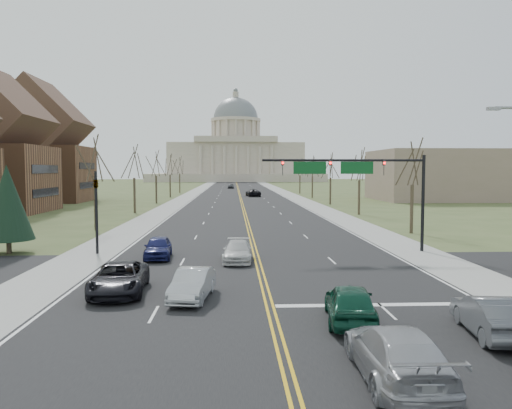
{
  "coord_description": "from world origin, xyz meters",
  "views": [
    {
      "loc": [
        -1.63,
        -22.88,
        6.12
      ],
      "look_at": [
        0.43,
        21.53,
        3.0
      ],
      "focal_mm": 35.0,
      "sensor_mm": 36.0,
      "label": 1
    }
  ],
  "objects": [
    {
      "name": "tree_r_4",
      "position": [
        15.5,
        104.0,
        6.55
      ],
      "size": [
        3.74,
        3.74,
        8.5
      ],
      "color": "#362A20",
      "rests_on": "ground"
    },
    {
      "name": "ground",
      "position": [
        0.0,
        0.0,
        0.0
      ],
      "size": [
        600.0,
        600.0,
        0.0
      ],
      "primitive_type": "plane",
      "color": "#3D4E27",
      "rests_on": "ground"
    },
    {
      "name": "car_nb_inner_lead",
      "position": [
        3.03,
        -3.5,
        0.8
      ],
      "size": [
        2.45,
        4.83,
        1.58
      ],
      "primitive_type": "imported",
      "rotation": [
        0.0,
        0.0,
        3.01
      ],
      "color": "#0E3F2C",
      "rests_on": "road"
    },
    {
      "name": "tree_l_2",
      "position": [
        -15.5,
        68.0,
        6.94
      ],
      "size": [
        3.96,
        3.96,
        9.0
      ],
      "color": "#362A20",
      "rests_on": "ground"
    },
    {
      "name": "tree_r_1",
      "position": [
        15.5,
        44.0,
        6.55
      ],
      "size": [
        3.74,
        3.74,
        8.5
      ],
      "color": "#362A20",
      "rests_on": "ground"
    },
    {
      "name": "car_nb_inner_second",
      "position": [
        3.09,
        -9.0,
        0.81
      ],
      "size": [
        2.37,
        5.55,
        1.6
      ],
      "primitive_type": "imported",
      "rotation": [
        0.0,
        0.0,
        3.12
      ],
      "color": "#A0A1A7",
      "rests_on": "road"
    },
    {
      "name": "car_far_sb",
      "position": [
        -2.27,
        137.95,
        0.8
      ],
      "size": [
        2.24,
        4.79,
        1.59
      ],
      "primitive_type": "imported",
      "rotation": [
        0.0,
        0.0,
        -0.08
      ],
      "color": "#43454A",
      "rests_on": "road"
    },
    {
      "name": "tree_l_3",
      "position": [
        -15.5,
        88.0,
        6.94
      ],
      "size": [
        3.96,
        3.96,
        9.0
      ],
      "color": "#362A20",
      "rests_on": "ground"
    },
    {
      "name": "capitol",
      "position": [
        0.0,
        249.91,
        14.2
      ],
      "size": [
        90.0,
        60.0,
        50.0
      ],
      "color": "beige",
      "rests_on": "ground"
    },
    {
      "name": "car_sb_inner_second",
      "position": [
        -1.34,
        10.06,
        0.68
      ],
      "size": [
        2.09,
        4.69,
        1.34
      ],
      "primitive_type": "imported",
      "rotation": [
        0.0,
        0.0,
        -0.05
      ],
      "color": "#BDBDBD",
      "rests_on": "road"
    },
    {
      "name": "tree_l_0",
      "position": [
        -15.5,
        28.0,
        6.94
      ],
      "size": [
        3.96,
        3.96,
        9.0
      ],
      "color": "#362A20",
      "rests_on": "ground"
    },
    {
      "name": "tree_l_4",
      "position": [
        -15.5,
        108.0,
        6.94
      ],
      "size": [
        3.96,
        3.96,
        9.0
      ],
      "color": "#362A20",
      "rests_on": "ground"
    },
    {
      "name": "signal_left",
      "position": [
        -11.5,
        13.5,
        3.71
      ],
      "size": [
        0.32,
        0.36,
        6.0
      ],
      "color": "black",
      "rests_on": "ground"
    },
    {
      "name": "road",
      "position": [
        0.0,
        110.0,
        0.01
      ],
      "size": [
        20.0,
        380.0,
        0.01
      ],
      "primitive_type": "cube",
      "color": "black",
      "rests_on": "ground"
    },
    {
      "name": "tree_r_0",
      "position": [
        15.5,
        24.0,
        6.55
      ],
      "size": [
        3.74,
        3.74,
        8.5
      ],
      "color": "#362A20",
      "rests_on": "ground"
    },
    {
      "name": "conifer_l",
      "position": [
        -18.0,
        14.0,
        3.74
      ],
      "size": [
        3.64,
        3.64,
        6.5
      ],
      "color": "#362A20",
      "rests_on": "ground"
    },
    {
      "name": "car_sb_outer_second",
      "position": [
        -6.81,
        11.52,
        0.77
      ],
      "size": [
        2.11,
        4.55,
        1.51
      ],
      "primitive_type": "imported",
      "rotation": [
        0.0,
        0.0,
        0.07
      ],
      "color": "#171B51",
      "rests_on": "road"
    },
    {
      "name": "car_sb_outer_lead",
      "position": [
        -7.26,
        1.69,
        0.76
      ],
      "size": [
        2.84,
        5.56,
        1.5
      ],
      "primitive_type": "imported",
      "rotation": [
        0.0,
        0.0,
        0.06
      ],
      "color": "black",
      "rests_on": "road"
    },
    {
      "name": "sidewalk_right",
      "position": [
        12.0,
        110.0,
        0.01
      ],
      "size": [
        4.0,
        380.0,
        0.03
      ],
      "primitive_type": "cube",
      "color": "gray",
      "rests_on": "ground"
    },
    {
      "name": "bldg_right_mass",
      "position": [
        40.0,
        76.0,
        5.0
      ],
      "size": [
        25.0,
        20.0,
        10.0
      ],
      "primitive_type": "cube",
      "color": "#806E5B",
      "rests_on": "ground"
    },
    {
      "name": "stop_bar",
      "position": [
        5.0,
        -1.0,
        0.01
      ],
      "size": [
        9.5,
        0.5,
        0.01
      ],
      "primitive_type": "cube",
      "color": "silver",
      "rests_on": "road"
    },
    {
      "name": "car_sb_inner_lead",
      "position": [
        -3.56,
        0.4,
        0.72
      ],
      "size": [
        2.08,
        4.48,
        1.42
      ],
      "primitive_type": "imported",
      "rotation": [
        0.0,
        0.0,
        -0.14
      ],
      "color": "#ADB1B5",
      "rests_on": "road"
    },
    {
      "name": "sidewalk_left",
      "position": [
        -12.0,
        110.0,
        0.01
      ],
      "size": [
        4.0,
        380.0,
        0.03
      ],
      "primitive_type": "cube",
      "color": "gray",
      "rests_on": "ground"
    },
    {
      "name": "tree_r_2",
      "position": [
        15.5,
        64.0,
        6.55
      ],
      "size": [
        3.74,
        3.74,
        8.5
      ],
      "color": "#362A20",
      "rests_on": "ground"
    },
    {
      "name": "tree_l_1",
      "position": [
        -15.5,
        48.0,
        6.94
      ],
      "size": [
        3.96,
        3.96,
        9.0
      ],
      "color": "#362A20",
      "rests_on": "ground"
    },
    {
      "name": "edge_line_right",
      "position": [
        9.8,
        110.0,
        0.01
      ],
      "size": [
        0.15,
        380.0,
        0.01
      ],
      "primitive_type": "cube",
      "color": "silver",
      "rests_on": "road"
    },
    {
      "name": "edge_line_left",
      "position": [
        -9.8,
        110.0,
        0.01
      ],
      "size": [
        0.15,
        380.0,
        0.01
      ],
      "primitive_type": "cube",
      "color": "silver",
      "rests_on": "road"
    },
    {
      "name": "cross_road",
      "position": [
        0.0,
        6.0,
        0.01
      ],
      "size": [
        120.0,
        14.0,
        0.01
      ],
      "primitive_type": "cube",
      "color": "black",
      "rests_on": "ground"
    },
    {
      "name": "tree_r_3",
      "position": [
        15.5,
        84.0,
        6.55
      ],
      "size": [
        3.74,
        3.74,
        8.5
      ],
      "color": "#362A20",
      "rests_on": "ground"
    },
    {
      "name": "signal_mast",
      "position": [
        7.45,
        13.5,
        5.76
      ],
      "size": [
        12.12,
        0.44,
        7.2
      ],
      "color": "black",
      "rests_on": "ground"
    },
    {
      "name": "car_nb_outer_lead",
      "position": [
        7.82,
        -5.31,
        0.76
      ],
      "size": [
        2.14,
        4.71,
        1.5
      ],
      "primitive_type": "imported",
      "rotation": [
        0.0,
        0.0,
        3.02
      ],
      "color": "#4F5257",
      "rests_on": "road"
    },
    {
      "name": "car_far_nb",
      "position": [
        2.96,
        90.47,
        0.85
      ],
      "size": [
        3.59,
        6.36,
        1.68
      ],
      "primitive_type": "imported",
      "rotation": [
        0.0,
        0.0,
        3.28
      ],
      "color": "black",
      "rests_on": "road"
    },
    {
      "name": "center_line",
      "position": [
        0.0,
        110.0,
        0.01
      ],
      "size": [
        0.42,
        380.0,
        0.01
      ],
      "primitive_type": "cube",
      "color": "gold",
      "rests_on": "road"
    },
    {
      "name": "bldg_left_far",
      "position": [
        -38.0,
        74.0,
        9.54
      ],
      "size": [
        17.1,
        14.28,
        23.25
      ],
      "color": "brown",
      "rests_on": "ground"
    }
  ]
}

